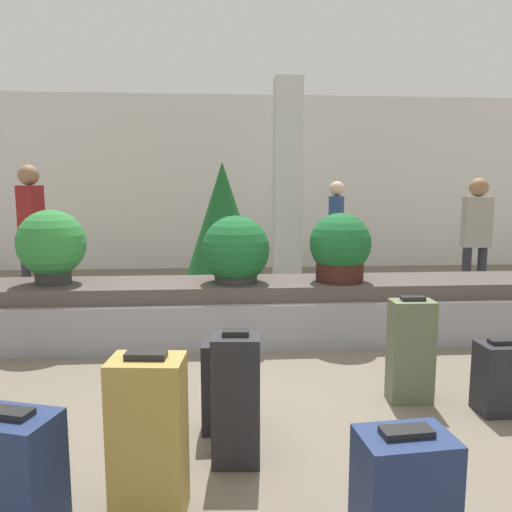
% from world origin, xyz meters
% --- Properties ---
extents(ground_plane, '(18.00, 18.00, 0.00)m').
position_xyz_m(ground_plane, '(0.00, 0.00, 0.00)').
color(ground_plane, '#6B6051').
extents(back_wall, '(18.00, 0.06, 3.20)m').
position_xyz_m(back_wall, '(0.00, 6.18, 1.60)').
color(back_wall, silver).
rests_on(back_wall, ground_plane).
extents(carousel, '(7.56, 0.92, 0.59)m').
position_xyz_m(carousel, '(0.00, 1.66, 0.28)').
color(carousel, gray).
rests_on(carousel, ground_plane).
extents(pillar, '(0.43, 0.43, 3.20)m').
position_xyz_m(pillar, '(0.72, 4.71, 1.60)').
color(pillar, silver).
rests_on(pillar, ground_plane).
extents(suitcase_0, '(0.46, 0.37, 0.57)m').
position_xyz_m(suitcase_0, '(-1.28, -1.11, 0.27)').
color(suitcase_0, navy).
rests_on(suitcase_0, ground_plane).
extents(suitcase_1, '(0.36, 0.27, 0.79)m').
position_xyz_m(suitcase_1, '(-0.69, -1.05, 0.38)').
color(suitcase_1, '#A3843D').
rests_on(suitcase_1, ground_plane).
extents(suitcase_2, '(0.32, 0.20, 0.60)m').
position_xyz_m(suitcase_2, '(-0.32, -0.25, 0.29)').
color(suitcase_2, '#232328').
rests_on(suitcase_2, ground_plane).
extents(suitcase_4, '(0.42, 0.31, 0.52)m').
position_xyz_m(suitcase_4, '(0.42, -1.32, 0.25)').
color(suitcase_4, navy).
rests_on(suitcase_4, ground_plane).
extents(suitcase_5, '(0.30, 0.19, 0.77)m').
position_xyz_m(suitcase_5, '(0.99, 0.08, 0.37)').
color(suitcase_5, '#5B6647').
rests_on(suitcase_5, ground_plane).
extents(suitcase_6, '(0.28, 0.24, 0.76)m').
position_xyz_m(suitcase_6, '(-0.28, -0.63, 0.37)').
color(suitcase_6, '#232328').
rests_on(suitcase_6, ground_plane).
extents(suitcase_7, '(0.27, 0.23, 0.51)m').
position_xyz_m(suitcase_7, '(1.51, -0.14, 0.24)').
color(suitcase_7, '#232328').
rests_on(suitcase_7, ground_plane).
extents(potted_plant_0, '(0.65, 0.65, 0.72)m').
position_xyz_m(potted_plant_0, '(-1.97, 1.65, 0.96)').
color(potted_plant_0, '#2D2D2D').
rests_on(potted_plant_0, carousel).
extents(potted_plant_1, '(0.61, 0.61, 0.68)m').
position_xyz_m(potted_plant_1, '(0.83, 1.57, 0.92)').
color(potted_plant_1, '#381914').
rests_on(potted_plant_1, carousel).
extents(potted_plant_2, '(0.66, 0.66, 0.66)m').
position_xyz_m(potted_plant_2, '(-0.20, 1.58, 0.90)').
color(potted_plant_2, '#2D2D2D').
rests_on(potted_plant_2, carousel).
extents(traveler_0, '(0.36, 0.33, 1.80)m').
position_xyz_m(traveler_0, '(-2.69, 3.13, 1.09)').
color(traveler_0, '#282833').
rests_on(traveler_0, ground_plane).
extents(traveler_1, '(0.33, 0.23, 1.64)m').
position_xyz_m(traveler_1, '(2.81, 2.70, 0.97)').
color(traveler_1, '#282833').
rests_on(traveler_1, ground_plane).
extents(traveler_2, '(0.31, 0.37, 1.61)m').
position_xyz_m(traveler_2, '(1.41, 4.24, 0.96)').
color(traveler_2, '#282833').
rests_on(traveler_2, ground_plane).
extents(decorated_tree, '(1.09, 1.09, 1.85)m').
position_xyz_m(decorated_tree, '(-0.32, 3.29, 1.01)').
color(decorated_tree, '#4C331E').
rests_on(decorated_tree, ground_plane).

